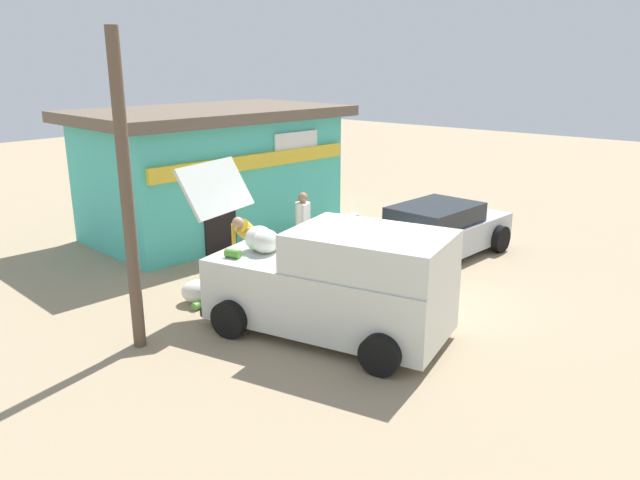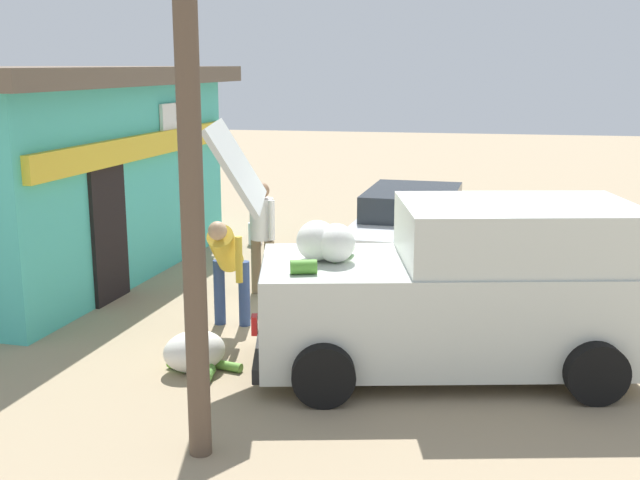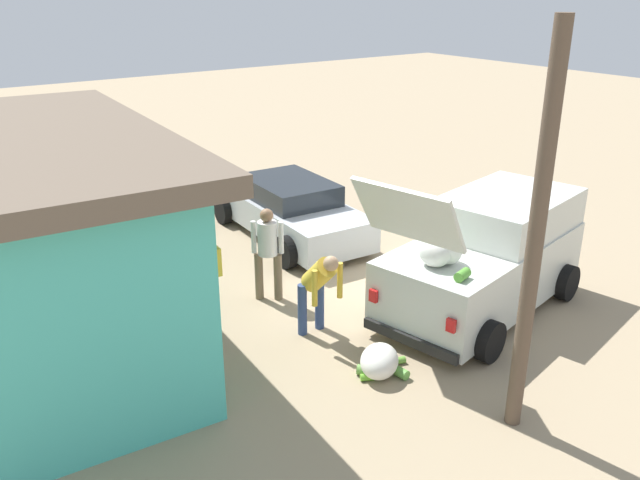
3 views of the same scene
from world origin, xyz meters
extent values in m
plane|color=#9E896B|center=(0.00, 0.00, 0.00)|extent=(60.00, 60.00, 0.00)
cube|color=#4CC6B7|center=(1.47, 6.17, 1.53)|extent=(6.58, 4.03, 3.07)
cube|color=yellow|center=(1.33, 4.33, 2.15)|extent=(6.01, 0.57, 0.36)
cube|color=black|center=(0.19, 4.45, 1.00)|extent=(0.90, 0.13, 2.00)
cube|color=white|center=(2.72, 4.25, 2.45)|extent=(1.50, 0.17, 0.60)
cube|color=brown|center=(1.47, 6.17, 3.21)|extent=(7.32, 4.76, 0.28)
cube|color=silver|center=(-1.60, -0.40, 0.72)|extent=(2.60, 4.35, 1.09)
cube|color=silver|center=(-1.44, -1.16, 1.59)|extent=(2.21, 2.83, 0.64)
cube|color=black|center=(-1.19, -2.34, 1.55)|extent=(1.51, 0.40, 0.49)
cube|color=silver|center=(-2.08, 1.84, 2.34)|extent=(1.69, 0.88, 0.89)
ellipsoid|color=silver|center=(-1.84, 1.01, 1.49)|extent=(0.53, 0.45, 0.45)
ellipsoid|color=silver|center=(-1.88, 0.79, 1.48)|extent=(0.51, 0.43, 0.43)
cylinder|color=#529A32|center=(-2.45, 1.03, 1.34)|extent=(0.22, 0.31, 0.15)
cylinder|color=#50A542|center=(-1.83, 0.83, 1.33)|extent=(0.28, 0.23, 0.13)
cylinder|color=#57B13E|center=(-1.57, 0.72, 1.34)|extent=(0.21, 0.16, 0.16)
cube|color=black|center=(-2.03, 1.63, 0.26)|extent=(1.68, 0.43, 0.16)
cube|color=red|center=(-2.72, 1.49, 0.78)|extent=(0.15, 0.09, 0.20)
cube|color=red|center=(-1.35, 1.78, 0.78)|extent=(0.15, 0.09, 0.20)
cylinder|color=black|center=(-2.26, -1.96, 0.32)|extent=(0.35, 0.68, 0.65)
cylinder|color=black|center=(-0.37, -1.56, 0.32)|extent=(0.35, 0.68, 0.65)
cylinder|color=black|center=(-2.83, 0.75, 0.32)|extent=(0.35, 0.68, 0.65)
cylinder|color=black|center=(-0.95, 1.15, 0.32)|extent=(0.35, 0.68, 0.65)
cube|color=#B2B7BC|center=(3.26, 0.33, 0.52)|extent=(4.52, 1.98, 0.67)
cube|color=#1E2328|center=(3.26, 0.33, 1.07)|extent=(2.21, 1.64, 0.44)
cylinder|color=black|center=(4.70, -0.69, 0.33)|extent=(0.67, 0.26, 0.66)
cylinder|color=black|center=(4.82, 1.16, 0.33)|extent=(0.67, 0.26, 0.66)
cylinder|color=black|center=(1.70, -0.50, 0.33)|extent=(0.67, 0.26, 0.66)
cylinder|color=black|center=(1.82, 1.34, 0.33)|extent=(0.67, 0.26, 0.66)
cylinder|color=#726047|center=(0.74, 2.22, 0.43)|extent=(0.15, 0.15, 0.86)
cylinder|color=#726047|center=(0.95, 2.48, 0.43)|extent=(0.15, 0.15, 0.86)
cylinder|color=silver|center=(0.85, 2.35, 1.17)|extent=(0.48, 0.48, 0.61)
sphere|color=#8C6647|center=(0.85, 2.35, 1.59)|extent=(0.23, 0.23, 0.23)
cylinder|color=silver|center=(0.69, 2.17, 1.18)|extent=(0.09, 0.09, 0.58)
cylinder|color=silver|center=(1.00, 2.54, 1.18)|extent=(0.09, 0.09, 0.58)
cylinder|color=navy|center=(-0.55, 2.23, 0.44)|extent=(0.15, 0.15, 0.87)
cylinder|color=navy|center=(-0.55, 2.57, 0.44)|extent=(0.15, 0.15, 0.87)
cylinder|color=gold|center=(-0.77, 2.40, 1.09)|extent=(0.68, 0.34, 0.67)
sphere|color=tan|center=(-1.08, 2.40, 1.38)|extent=(0.24, 0.24, 0.24)
cylinder|color=gold|center=(-0.99, 2.16, 1.01)|extent=(0.09, 0.09, 0.59)
cylinder|color=gold|center=(-0.99, 2.64, 1.01)|extent=(0.09, 0.09, 0.59)
ellipsoid|color=silver|center=(-2.19, 2.35, 0.23)|extent=(0.87, 0.90, 0.46)
cylinder|color=#669B45|center=(-2.09, 2.50, 0.08)|extent=(0.31, 0.29, 0.15)
cylinder|color=#67A83D|center=(-2.12, 1.98, 0.05)|extent=(0.18, 0.35, 0.11)
cylinder|color=#5B9F41|center=(-2.41, 2.13, 0.07)|extent=(0.25, 0.17, 0.15)
cylinder|color=#65A244|center=(-2.03, 2.34, 0.05)|extent=(0.21, 0.26, 0.10)
cylinder|color=#64AE2E|center=(-2.21, 2.54, 0.05)|extent=(0.22, 0.28, 0.11)
cylinder|color=silver|center=(4.15, 3.38, 0.21)|extent=(0.27, 0.27, 0.42)
cylinder|color=brown|center=(-4.02, 1.64, 2.52)|extent=(0.20, 0.20, 5.04)
camera|label=1|loc=(-9.14, -6.61, 4.55)|focal=34.30mm
camera|label=2|loc=(-10.17, -0.61, 3.39)|focal=44.39mm
camera|label=3|loc=(-8.34, 7.81, 5.35)|focal=37.04mm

